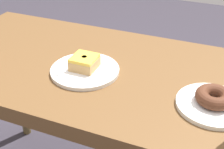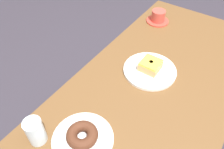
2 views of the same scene
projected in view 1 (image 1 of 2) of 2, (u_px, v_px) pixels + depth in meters
table at (92, 81)px, 1.12m from camera, size 1.24×0.63×0.72m
plate_chocolate_ring at (213, 105)px, 0.88m from camera, size 0.21×0.21×0.01m
napkin_chocolate_ring at (213, 103)px, 0.88m from camera, size 0.16×0.16×0.00m
donut_chocolate_ring at (214, 97)px, 0.87m from camera, size 0.11×0.11×0.04m
plate_glazed_square at (86, 71)px, 1.04m from camera, size 0.23×0.23×0.01m
napkin_glazed_square at (86, 69)px, 1.04m from camera, size 0.15×0.15×0.00m
donut_glazed_square at (86, 63)px, 1.02m from camera, size 0.08×0.08×0.04m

